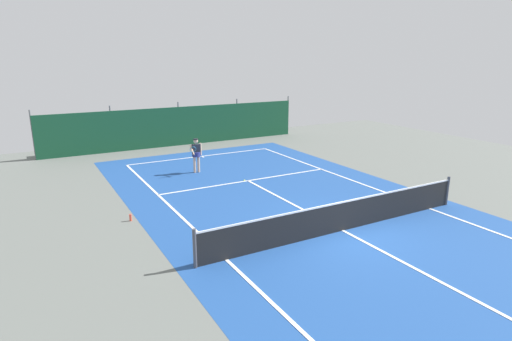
% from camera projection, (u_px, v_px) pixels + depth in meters
% --- Properties ---
extents(ground_plane, '(36.00, 36.00, 0.00)m').
position_uv_depth(ground_plane, '(343.00, 231.00, 13.45)').
color(ground_plane, slate).
extents(court_surface, '(11.02, 26.60, 0.01)m').
position_uv_depth(court_surface, '(343.00, 231.00, 13.45)').
color(court_surface, '#1E478C').
rests_on(court_surface, ground).
extents(tennis_net, '(10.12, 0.10, 1.10)m').
position_uv_depth(tennis_net, '(343.00, 216.00, 13.31)').
color(tennis_net, black).
rests_on(tennis_net, ground).
extents(back_fence, '(16.30, 0.98, 2.70)m').
position_uv_depth(back_fence, '(177.00, 134.00, 26.70)').
color(back_fence, '#14472D').
rests_on(back_fence, ground).
extents(tennis_player, '(0.74, 0.74, 1.64)m').
position_uv_depth(tennis_player, '(196.00, 153.00, 19.97)').
color(tennis_player, '#D8AD8C').
rests_on(tennis_player, ground).
extents(tennis_ball_near_player, '(0.07, 0.07, 0.07)m').
position_uv_depth(tennis_ball_near_player, '(301.00, 216.00, 14.59)').
color(tennis_ball_near_player, '#CCDB33').
rests_on(tennis_ball_near_player, ground).
extents(tennis_ball_midcourt, '(0.07, 0.07, 0.07)m').
position_uv_depth(tennis_ball_midcourt, '(244.00, 180.00, 18.82)').
color(tennis_ball_midcourt, '#CCDB33').
rests_on(tennis_ball_midcourt, ground).
extents(parked_car, '(2.44, 4.41, 1.68)m').
position_uv_depth(parked_car, '(165.00, 125.00, 29.05)').
color(parked_car, silver).
rests_on(parked_car, ground).
extents(water_bottle, '(0.08, 0.08, 0.24)m').
position_uv_depth(water_bottle, '(131.00, 218.00, 14.22)').
color(water_bottle, '#D84C38').
rests_on(water_bottle, ground).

